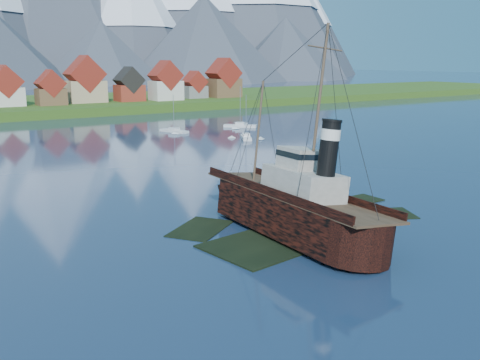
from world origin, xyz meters
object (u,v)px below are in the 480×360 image
sailboat_e (174,131)px  sailboat_f (240,126)px  tugboat_wreck (281,205)px  sailboat_d (246,138)px

sailboat_e → sailboat_f: (20.35, -0.75, 0.04)m
tugboat_wreck → sailboat_e: tugboat_wreck is taller
tugboat_wreck → sailboat_e: 85.37m
sailboat_d → sailboat_e: size_ratio=1.07×
sailboat_d → sailboat_e: sailboat_d is taller
tugboat_wreck → sailboat_e: (27.23, 80.87, -2.74)m
sailboat_d → sailboat_e: bearing=142.6°
sailboat_f → sailboat_d: bearing=-165.6°
sailboat_f → sailboat_e: bearing=132.2°
sailboat_e → tugboat_wreck: bearing=-125.6°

